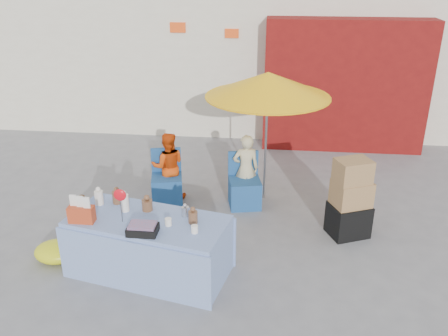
# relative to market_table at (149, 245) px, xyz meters

# --- Properties ---
(ground) EXTENTS (80.00, 80.00, 0.00)m
(ground) POSITION_rel_market_table_xyz_m (0.67, 0.46, -0.39)
(ground) COLOR slate
(ground) RESTS_ON ground
(market_table) EXTENTS (2.11, 1.32, 1.19)m
(market_table) POSITION_rel_market_table_xyz_m (0.00, 0.00, 0.00)
(market_table) COLOR #85A3D4
(market_table) RESTS_ON ground
(chair_left) EXTENTS (0.57, 0.56, 0.85)m
(chair_left) POSITION_rel_market_table_xyz_m (-0.19, 1.89, -0.13)
(chair_left) COLOR #1E4D8A
(chair_left) RESTS_ON ground
(chair_right) EXTENTS (0.57, 0.56, 0.85)m
(chair_right) POSITION_rel_market_table_xyz_m (1.06, 1.89, -0.13)
(chair_right) COLOR #1E4D8A
(chair_right) RESTS_ON ground
(vendor_orange) EXTENTS (0.62, 0.53, 1.13)m
(vendor_orange) POSITION_rel_market_table_xyz_m (-0.18, 2.02, 0.18)
(vendor_orange) COLOR #D7430B
(vendor_orange) RESTS_ON ground
(vendor_beige) EXTENTS (0.46, 0.35, 1.14)m
(vendor_beige) POSITION_rel_market_table_xyz_m (1.07, 2.02, 0.18)
(vendor_beige) COLOR beige
(vendor_beige) RESTS_ON ground
(umbrella) EXTENTS (1.90, 1.90, 2.09)m
(umbrella) POSITION_rel_market_table_xyz_m (1.37, 2.17, 1.50)
(umbrella) COLOR gray
(umbrella) RESTS_ON ground
(box_stack) EXTENTS (0.65, 0.60, 1.16)m
(box_stack) POSITION_rel_market_table_xyz_m (2.58, 1.16, 0.15)
(box_stack) COLOR black
(box_stack) RESTS_ON ground
(tarp_bundle) EXTENTS (0.66, 0.57, 0.26)m
(tarp_bundle) POSITION_rel_market_table_xyz_m (-1.27, 0.10, -0.26)
(tarp_bundle) COLOR yellow
(tarp_bundle) RESTS_ON ground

